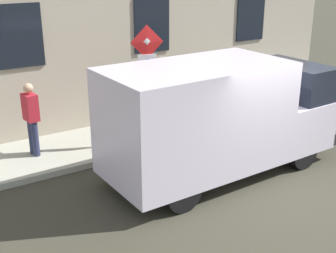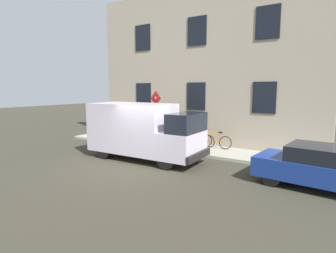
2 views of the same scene
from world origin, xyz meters
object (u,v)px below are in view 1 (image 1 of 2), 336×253
object	(u,v)px
delivery_van	(219,116)
pedestrian	(31,117)
bicycle_blue	(153,109)
litter_bin	(193,116)
bicycle_orange	(203,99)
bicycle_red	(179,104)
sign_post_stacked	(147,70)

from	to	relation	value
delivery_van	pedestrian	distance (m)	4.26
bicycle_blue	delivery_van	bearing A→B (deg)	86.29
delivery_van	litter_bin	size ratio (longest dim) A/B	5.98
delivery_van	bicycle_blue	distance (m)	3.46
bicycle_blue	litter_bin	bearing A→B (deg)	111.20
delivery_van	bicycle_orange	world-z (taller)	delivery_van
pedestrian	litter_bin	size ratio (longest dim) A/B	1.91
delivery_van	pedestrian	world-z (taller)	delivery_van
pedestrian	bicycle_red	bearing A→B (deg)	-0.03
litter_bin	bicycle_blue	bearing A→B (deg)	18.96
bicycle_orange	bicycle_blue	world-z (taller)	same
sign_post_stacked	bicycle_blue	size ratio (longest dim) A/B	1.64
bicycle_blue	litter_bin	world-z (taller)	litter_bin
delivery_van	bicycle_orange	size ratio (longest dim) A/B	3.15
bicycle_blue	pedestrian	world-z (taller)	pedestrian
sign_post_stacked	delivery_van	xyz separation A→B (m)	(-1.91, -0.64, -0.69)
delivery_van	sign_post_stacked	bearing A→B (deg)	106.73
delivery_van	pedestrian	xyz separation A→B (m)	(2.83, 3.18, -0.26)
delivery_van	bicycle_orange	xyz separation A→B (m)	(3.34, -2.07, -0.82)
sign_post_stacked	litter_bin	xyz separation A→B (m)	(0.14, -1.43, -1.44)
bicycle_blue	pedestrian	size ratio (longest dim) A/B	1.00
bicycle_orange	bicycle_blue	bearing A→B (deg)	-0.34
delivery_van	bicycle_red	bearing A→B (deg)	68.48
bicycle_blue	litter_bin	distance (m)	1.37
delivery_van	bicycle_blue	xyz separation A→B (m)	(3.34, -0.35, -0.82)
bicycle_orange	pedestrian	bearing A→B (deg)	5.28
sign_post_stacked	delivery_van	distance (m)	2.13
sign_post_stacked	bicycle_red	distance (m)	2.78
sign_post_stacked	bicycle_red	world-z (taller)	sign_post_stacked
sign_post_stacked	bicycle_blue	bearing A→B (deg)	-34.57
bicycle_orange	bicycle_red	size ratio (longest dim) A/B	1.00
delivery_van	bicycle_red	xyz separation A→B (m)	(3.34, -1.21, -0.82)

